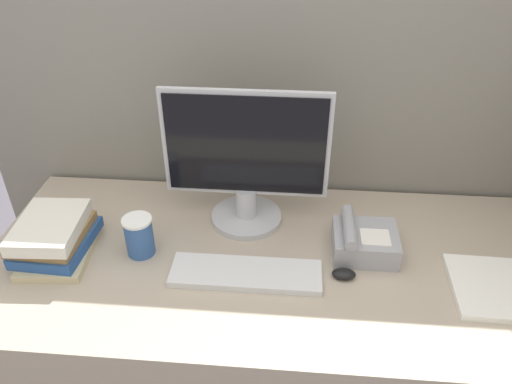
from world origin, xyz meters
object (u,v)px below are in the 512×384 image
at_px(coffee_cup, 139,236).
at_px(desk_telephone, 363,241).
at_px(monitor, 246,164).
at_px(keyboard, 246,274).
at_px(book_stack, 54,237).
at_px(mouse, 344,274).

relative_size(coffee_cup, desk_telephone, 0.66).
distance_m(monitor, desk_telephone, 0.42).
bearing_deg(keyboard, book_stack, 174.83).
bearing_deg(coffee_cup, desk_telephone, 4.94).
bearing_deg(book_stack, coffee_cup, 5.90).
xyz_separation_m(monitor, book_stack, (-0.55, -0.22, -0.15)).
relative_size(book_stack, desk_telephone, 1.51).
height_order(coffee_cup, book_stack, book_stack).
xyz_separation_m(monitor, coffee_cup, (-0.30, -0.19, -0.15)).
xyz_separation_m(mouse, book_stack, (-0.85, 0.03, 0.05)).
relative_size(monitor, coffee_cup, 4.08).
bearing_deg(mouse, book_stack, 177.80).
distance_m(keyboard, mouse, 0.28).
distance_m(monitor, book_stack, 0.61).
bearing_deg(monitor, book_stack, -158.28).
bearing_deg(desk_telephone, book_stack, -174.80).
relative_size(coffee_cup, book_stack, 0.44).
relative_size(monitor, keyboard, 1.18).
bearing_deg(monitor, mouse, -39.73).
bearing_deg(keyboard, coffee_cup, 166.56).
height_order(mouse, desk_telephone, desk_telephone).
xyz_separation_m(keyboard, book_stack, (-0.57, 0.05, 0.05)).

